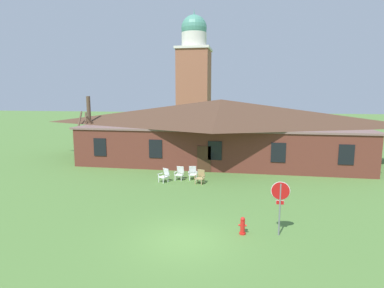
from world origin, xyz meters
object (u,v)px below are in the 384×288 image
(lawn_chair_by_porch, at_px, (165,175))
(lawn_chair_left_end, at_px, (193,173))
(lawn_chair_middle, at_px, (200,176))
(lawn_chair_near_door, at_px, (180,173))
(stop_sign, at_px, (280,198))
(fire_hydrant, at_px, (243,226))

(lawn_chair_by_porch, xyz_separation_m, lawn_chair_left_end, (1.83, 1.04, 0.00))
(lawn_chair_left_end, xyz_separation_m, lawn_chair_middle, (0.71, -0.97, 0.00))
(lawn_chair_near_door, bearing_deg, lawn_chair_middle, -24.23)
(lawn_chair_left_end, distance_m, lawn_chair_middle, 1.20)
(stop_sign, height_order, lawn_chair_near_door, stop_sign)
(lawn_chair_left_end, bearing_deg, lawn_chair_near_door, -165.11)
(stop_sign, distance_m, lawn_chair_by_porch, 10.43)
(lawn_chair_left_end, bearing_deg, fire_hydrant, -66.61)
(stop_sign, bearing_deg, lawn_chair_by_porch, 133.71)
(lawn_chair_by_porch, distance_m, lawn_chair_left_end, 2.11)
(stop_sign, bearing_deg, lawn_chair_left_end, 121.98)
(lawn_chair_near_door, xyz_separation_m, lawn_chair_middle, (1.62, -0.73, 0.00))
(lawn_chair_near_door, bearing_deg, lawn_chair_by_porch, -139.12)
(stop_sign, relative_size, lawn_chair_middle, 2.52)
(lawn_chair_by_porch, relative_size, lawn_chair_near_door, 1.00)
(lawn_chair_left_end, bearing_deg, lawn_chair_by_porch, -150.48)
(lawn_chair_middle, xyz_separation_m, fire_hydrant, (3.06, -7.72, -0.12))
(lawn_chair_by_porch, height_order, lawn_chair_near_door, same)
(stop_sign, xyz_separation_m, fire_hydrant, (-1.56, -0.17, -1.32))
(stop_sign, height_order, lawn_chair_middle, stop_sign)
(lawn_chair_by_porch, bearing_deg, stop_sign, -46.29)
(stop_sign, xyz_separation_m, lawn_chair_left_end, (-5.33, 8.53, -1.20))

